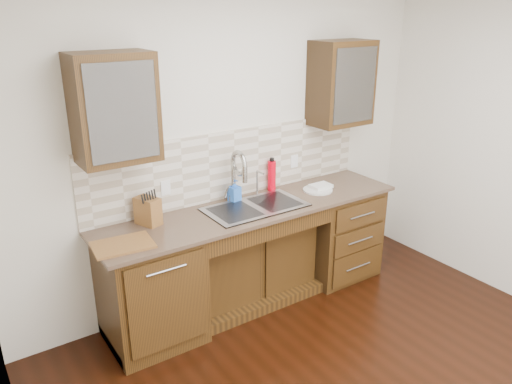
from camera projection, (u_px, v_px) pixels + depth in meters
wall_back at (230, 146)px, 4.29m from camera, size 4.00×0.10×2.70m
wall_left at (5, 336)px, 1.82m from camera, size 0.10×3.50×2.70m
base_cabinet_left at (151, 289)px, 3.83m from camera, size 0.70×0.62×0.88m
base_cabinet_center at (248, 261)px, 4.43m from camera, size 1.20×0.44×0.70m
base_cabinet_right at (335, 231)px, 4.83m from camera, size 0.70×0.62×0.88m
countertop at (254, 209)px, 4.16m from camera, size 2.70×0.65×0.03m
backsplash at (234, 164)px, 4.29m from camera, size 2.70×0.02×0.59m
sink at (255, 217)px, 4.17m from camera, size 0.84×0.46×0.19m
faucet at (233, 179)px, 4.21m from camera, size 0.04×0.04×0.40m
filter_tap at (257, 182)px, 4.38m from camera, size 0.02×0.02×0.24m
upper_cabinet_left at (114, 108)px, 3.40m from camera, size 0.55×0.34×0.75m
upper_cabinet_right at (341, 83)px, 4.50m from camera, size 0.55×0.34×0.75m
outlet_left at (166, 188)px, 3.97m from camera, size 0.08×0.01×0.12m
outlet_right at (294, 161)px, 4.65m from camera, size 0.08×0.01×0.12m
soap_bottle at (234, 190)px, 4.24m from camera, size 0.10×0.10×0.20m
water_bottle at (272, 176)px, 4.48m from camera, size 0.09×0.09×0.27m
plate at (318, 190)px, 4.51m from camera, size 0.33×0.33×0.01m
dish_towel at (321, 186)px, 4.54m from camera, size 0.19×0.14×0.03m
knife_block at (148, 211)px, 3.79m from camera, size 0.18×0.22×0.21m
cutting_board at (123, 245)px, 3.47m from camera, size 0.44×0.33×0.02m
cup_left_a at (109, 116)px, 3.40m from camera, size 0.17×0.17×0.11m
cup_left_b at (128, 114)px, 3.47m from camera, size 0.12×0.12×0.10m
cup_right_a at (328, 90)px, 4.44m from camera, size 0.18×0.18×0.11m
cup_right_b at (348, 88)px, 4.57m from camera, size 0.12×0.12×0.09m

